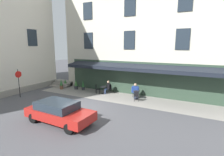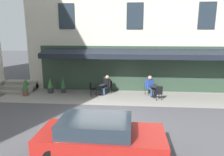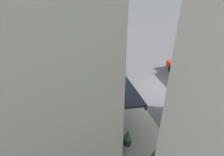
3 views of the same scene
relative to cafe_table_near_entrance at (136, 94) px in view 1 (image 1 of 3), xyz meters
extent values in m
plane|color=#4C4C51|center=(2.99, 3.58, -0.49)|extent=(70.00, 70.00, 0.00)
cube|color=gray|center=(-0.26, 0.18, -0.49)|extent=(20.50, 3.20, 0.01)
cube|color=beige|center=(-1.01, -5.92, 7.01)|extent=(20.00, 9.00, 15.00)
cube|color=#2D4233|center=(-0.01, -1.39, 1.11)|extent=(16.00, 0.06, 3.20)
cube|color=black|center=(-0.01, -0.57, 2.36)|extent=(15.00, 1.70, 0.36)
cube|color=black|center=(-0.01, 0.26, 2.13)|extent=(15.00, 0.04, 0.28)
cube|color=#232D38|center=(-3.34, -1.38, 4.71)|extent=(1.10, 0.06, 1.70)
cube|color=#232D38|center=(1.32, -1.38, 4.71)|extent=(1.10, 0.06, 1.70)
cube|color=#232D38|center=(5.99, -1.38, 4.71)|extent=(1.10, 0.06, 1.70)
cube|color=#232D38|center=(-3.34, -1.38, 7.71)|extent=(1.10, 0.06, 1.70)
cube|color=#232D38|center=(1.32, -1.38, 7.71)|extent=(1.10, 0.06, 1.70)
cube|color=#232D38|center=(5.99, -1.38, 7.71)|extent=(1.10, 0.06, 1.70)
cube|color=#232D38|center=(10.95, 1.58, 5.01)|extent=(0.06, 1.10, 1.70)
cube|color=gray|center=(9.59, -0.62, -0.42)|extent=(2.40, 1.40, 0.15)
cube|color=gray|center=(9.59, -0.97, -0.27)|extent=(2.40, 1.05, 0.30)
cube|color=gray|center=(9.59, -1.32, -0.12)|extent=(2.40, 0.70, 0.45)
cylinder|color=black|center=(0.00, 0.00, -0.48)|extent=(0.40, 0.40, 0.03)
cylinder|color=black|center=(0.00, 0.00, -0.13)|extent=(0.06, 0.06, 0.72)
cylinder|color=#2D2D33|center=(0.00, 0.00, 0.24)|extent=(0.60, 0.60, 0.03)
cylinder|color=black|center=(-0.28, 0.30, -0.27)|extent=(0.03, 0.03, 0.45)
cylinder|color=black|center=(0.04, 0.41, -0.27)|extent=(0.03, 0.03, 0.45)
cylinder|color=black|center=(-0.39, 0.63, -0.27)|extent=(0.03, 0.03, 0.45)
cylinder|color=black|center=(-0.07, 0.74, -0.27)|extent=(0.03, 0.03, 0.45)
cube|color=black|center=(-0.18, 0.52, -0.02)|extent=(0.51, 0.51, 0.04)
cube|color=black|center=(-0.24, 0.69, 0.21)|extent=(0.39, 0.17, 0.42)
cylinder|color=black|center=(0.35, -0.23, -0.27)|extent=(0.03, 0.03, 0.45)
cylinder|color=black|center=(0.06, -0.41, -0.27)|extent=(0.03, 0.03, 0.45)
cylinder|color=black|center=(0.53, -0.51, -0.27)|extent=(0.03, 0.03, 0.45)
cylinder|color=black|center=(0.25, -0.70, -0.27)|extent=(0.03, 0.03, 0.45)
cube|color=black|center=(0.30, -0.46, -0.02)|extent=(0.55, 0.55, 0.04)
cube|color=black|center=(0.40, -0.61, 0.21)|extent=(0.36, 0.25, 0.42)
cylinder|color=black|center=(3.47, -0.17, -0.48)|extent=(0.40, 0.40, 0.03)
cylinder|color=black|center=(3.47, -0.17, -0.13)|extent=(0.06, 0.06, 0.72)
cylinder|color=#2D2D33|center=(3.47, -0.17, 0.24)|extent=(0.60, 0.60, 0.03)
cylinder|color=black|center=(3.74, 0.15, -0.27)|extent=(0.03, 0.03, 0.45)
cylinder|color=black|center=(3.89, -0.15, -0.27)|extent=(0.03, 0.03, 0.45)
cylinder|color=black|center=(4.05, 0.30, -0.27)|extent=(0.03, 0.03, 0.45)
cylinder|color=black|center=(4.20, 0.00, -0.27)|extent=(0.03, 0.03, 0.45)
cube|color=black|center=(3.97, 0.07, -0.02)|extent=(0.54, 0.54, 0.04)
cube|color=black|center=(4.13, 0.15, 0.21)|extent=(0.21, 0.38, 0.42)
cylinder|color=black|center=(3.30, -0.55, -0.27)|extent=(0.03, 0.03, 0.45)
cylinder|color=black|center=(3.08, -0.29, -0.27)|extent=(0.03, 0.03, 0.45)
cylinder|color=black|center=(3.04, -0.77, -0.27)|extent=(0.03, 0.03, 0.45)
cylinder|color=black|center=(2.82, -0.51, -0.27)|extent=(0.03, 0.03, 0.45)
cube|color=black|center=(3.06, -0.53, -0.02)|extent=(0.56, 0.56, 0.04)
cube|color=black|center=(2.92, -0.65, 0.21)|extent=(0.29, 0.33, 0.42)
cylinder|color=navy|center=(0.16, -0.07, -0.26)|extent=(0.16, 0.16, 0.47)
cylinder|color=navy|center=(0.25, -0.21, 0.00)|extent=(0.33, 0.38, 0.16)
cylinder|color=navy|center=(0.00, -0.17, -0.26)|extent=(0.16, 0.16, 0.47)
cylinder|color=navy|center=(0.09, -0.32, 0.00)|extent=(0.33, 0.38, 0.16)
cube|color=#28479E|center=(0.27, -0.41, 0.29)|extent=(0.56, 0.50, 0.59)
sphere|color=tan|center=(0.27, -0.41, 0.72)|extent=(0.26, 0.26, 0.26)
cylinder|color=#28479E|center=(0.51, -0.25, 0.28)|extent=(0.10, 0.10, 0.52)
cylinder|color=#28479E|center=(0.02, -0.57, 0.28)|extent=(0.10, 0.10, 0.52)
cylinder|color=navy|center=(3.41, -0.34, -0.26)|extent=(0.15, 0.15, 0.47)
cylinder|color=navy|center=(3.29, -0.45, 0.00)|extent=(0.35, 0.33, 0.16)
cylinder|color=navy|center=(3.29, -0.21, -0.26)|extent=(0.15, 0.15, 0.47)
cylinder|color=navy|center=(3.17, -0.31, 0.00)|extent=(0.35, 0.33, 0.16)
cube|color=black|center=(3.10, -0.49, 0.28)|extent=(0.50, 0.52, 0.56)
sphere|color=tan|center=(3.10, -0.49, 0.68)|extent=(0.25, 0.25, 0.25)
cylinder|color=black|center=(3.29, -0.70, 0.26)|extent=(0.10, 0.10, 0.49)
cylinder|color=black|center=(2.92, -0.28, 0.26)|extent=(0.10, 0.10, 0.49)
cylinder|color=black|center=(9.68, 4.41, 0.81)|extent=(0.05, 0.05, 2.60)
cylinder|color=#192899|center=(9.64, 4.41, 1.66)|extent=(0.06, 0.56, 0.56)
cylinder|color=red|center=(9.62, 4.41, 1.66)|extent=(0.05, 0.59, 0.59)
cylinder|color=brown|center=(8.52, 0.33, -0.28)|extent=(0.36, 0.36, 0.42)
cone|color=#2D6B33|center=(8.52, 0.33, 0.26)|extent=(0.34, 0.34, 0.66)
cylinder|color=#2D2D33|center=(7.06, -0.38, -0.30)|extent=(0.40, 0.40, 0.39)
cone|color=#3D7A38|center=(7.06, -0.38, 0.23)|extent=(0.38, 0.38, 0.67)
cylinder|color=#2D2D33|center=(9.04, -0.86, -0.34)|extent=(0.40, 0.40, 0.30)
cone|color=#2D6B33|center=(9.04, -0.86, 0.08)|extent=(0.38, 0.38, 0.56)
cylinder|color=#2D2D33|center=(6.18, -0.49, -0.32)|extent=(0.32, 0.32, 0.34)
cone|color=#2D6B33|center=(6.18, -0.49, 0.23)|extent=(0.31, 0.31, 0.77)
cube|color=#A81E19|center=(2.56, 6.67, 0.08)|extent=(4.33, 1.88, 0.55)
cube|color=#232D38|center=(2.76, 6.67, 0.60)|extent=(2.44, 1.65, 0.48)
cylinder|color=black|center=(1.12, 7.50, -0.19)|extent=(0.60, 0.20, 0.60)
cylinder|color=black|center=(1.09, 5.90, -0.19)|extent=(0.60, 0.20, 0.60)
cylinder|color=black|center=(4.02, 7.45, -0.19)|extent=(0.60, 0.20, 0.60)
cylinder|color=black|center=(3.99, 5.85, -0.19)|extent=(0.60, 0.20, 0.60)
camera|label=1|loc=(-4.86, 13.99, 4.16)|focal=27.56mm
camera|label=2|loc=(1.67, 13.08, 3.69)|focal=33.22mm
camera|label=3|loc=(13.50, -3.24, 7.84)|focal=31.57mm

